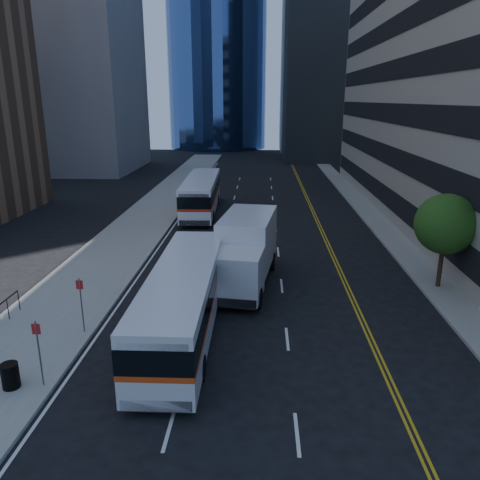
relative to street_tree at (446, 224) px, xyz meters
The scene contains 9 objects.
ground 12.58m from the street_tree, 138.37° to the right, with size 160.00×160.00×0.00m, color black.
sidewalk_west 26.11m from the street_tree, 138.92° to the left, with size 5.00×90.00×0.15m, color gray.
sidewalk_east 17.37m from the street_tree, 90.00° to the left, with size 2.00×90.00×0.15m, color gray.
midrise_west 59.14m from the street_tree, 130.06° to the left, with size 18.00×18.00×35.00m, color gray.
street_tree is the anchor object (origin of this frame).
bus_front 14.34m from the street_tree, 156.22° to the right, with size 2.63×11.76×3.03m.
bus_rear 23.06m from the street_tree, 131.12° to the left, with size 3.03×12.30×3.15m.
box_truck 10.71m from the street_tree, behind, with size 3.72×8.10×3.73m.
trash_can 21.30m from the street_tree, 151.06° to the right, with size 0.61×0.61×0.92m, color black.
Camera 1 is at (-0.71, -16.17, 9.94)m, focal length 35.00 mm.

